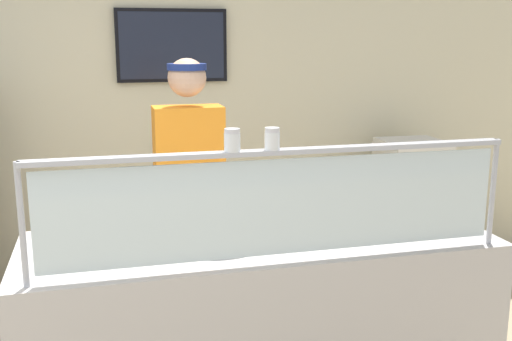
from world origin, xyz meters
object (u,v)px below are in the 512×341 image
(pepper_flake_shaker, at_px, (272,140))
(pizza_server, at_px, (222,235))
(pizza_tray, at_px, (216,238))
(worker_figure, at_px, (191,194))
(pizza_box_stack, at_px, (412,158))
(parmesan_shaker, at_px, (232,142))

(pepper_flake_shaker, bearing_deg, pizza_server, 115.27)
(pizza_tray, bearing_deg, pizza_server, -37.62)
(pizza_tray, bearing_deg, pepper_flake_shaker, -62.42)
(pepper_flake_shaker, distance_m, worker_figure, 1.13)
(pizza_server, distance_m, worker_figure, 0.71)
(pizza_tray, height_order, worker_figure, worker_figure)
(worker_figure, relative_size, pizza_box_stack, 3.56)
(parmesan_shaker, height_order, pizza_box_stack, parmesan_shaker)
(pizza_tray, distance_m, worker_figure, 0.69)
(parmesan_shaker, height_order, pepper_flake_shaker, parmesan_shaker)
(pizza_box_stack, bearing_deg, pizza_server, -139.18)
(parmesan_shaker, distance_m, pepper_flake_shaker, 0.16)
(pizza_tray, relative_size, pepper_flake_shaker, 5.48)
(parmesan_shaker, xyz_separation_m, worker_figure, (-0.02, 1.02, -0.46))
(pizza_tray, distance_m, pizza_box_stack, 2.42)
(worker_figure, xyz_separation_m, pizza_box_stack, (1.86, 0.87, -0.05))
(parmesan_shaker, bearing_deg, pizza_box_stack, 45.66)
(pizza_tray, relative_size, pizza_server, 1.73)
(pizza_server, xyz_separation_m, pizza_box_stack, (1.83, 1.58, -0.03))
(pizza_tray, height_order, pepper_flake_shaker, pepper_flake_shaker)
(pepper_flake_shaker, xyz_separation_m, worker_figure, (-0.18, 1.02, -0.46))
(pizza_tray, xyz_separation_m, pizza_box_stack, (1.85, 1.56, -0.01))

